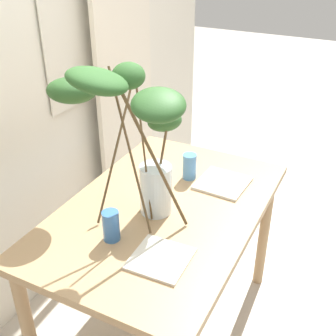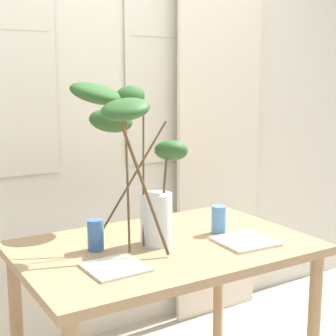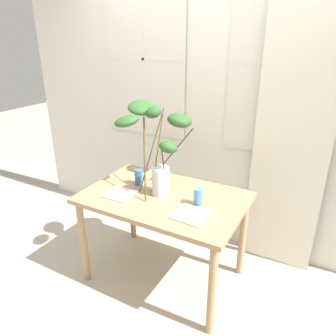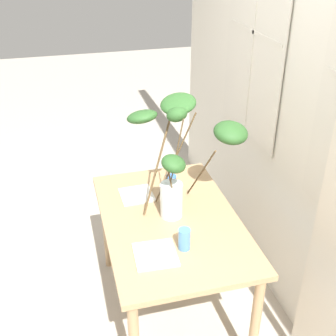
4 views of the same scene
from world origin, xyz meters
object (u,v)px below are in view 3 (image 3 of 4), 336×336
at_px(dining_table, 164,207).
at_px(plate_square_left, 120,194).
at_px(vase_with_branches, 158,138).
at_px(plate_square_right, 190,215).
at_px(drinking_glass_blue_right, 198,197).
at_px(drinking_glass_blue_left, 139,177).

bearing_deg(dining_table, plate_square_left, -153.75).
bearing_deg(vase_with_branches, dining_table, -44.63).
relative_size(vase_with_branches, plate_square_right, 3.21).
height_order(plate_square_left, plate_square_right, plate_square_right).
distance_m(drinking_glass_blue_right, plate_square_right, 0.18).
relative_size(drinking_glass_blue_left, plate_square_left, 0.61).
height_order(vase_with_branches, plate_square_left, vase_with_branches).
bearing_deg(dining_table, vase_with_branches, 135.37).
relative_size(vase_with_branches, plate_square_left, 3.47).
xyz_separation_m(dining_table, drinking_glass_blue_left, (-0.28, 0.08, 0.16)).
height_order(vase_with_branches, drinking_glass_blue_right, vase_with_branches).
bearing_deg(drinking_glass_blue_left, plate_square_left, -95.53).
height_order(drinking_glass_blue_right, plate_square_right, drinking_glass_blue_right).
xyz_separation_m(vase_with_branches, plate_square_left, (-0.20, -0.26, -0.42)).
distance_m(drinking_glass_blue_left, plate_square_right, 0.64).
xyz_separation_m(drinking_glass_blue_left, plate_square_left, (-0.02, -0.23, -0.06)).
relative_size(dining_table, drinking_glass_blue_left, 9.58).
xyz_separation_m(vase_with_branches, drinking_glass_blue_right, (0.40, -0.11, -0.36)).
bearing_deg(drinking_glass_blue_left, vase_with_branches, 8.73).
bearing_deg(plate_square_left, drinking_glass_blue_right, 14.04).
bearing_deg(dining_table, drinking_glass_blue_right, -0.47).
xyz_separation_m(drinking_glass_blue_right, plate_square_right, (0.02, -0.17, -0.06)).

